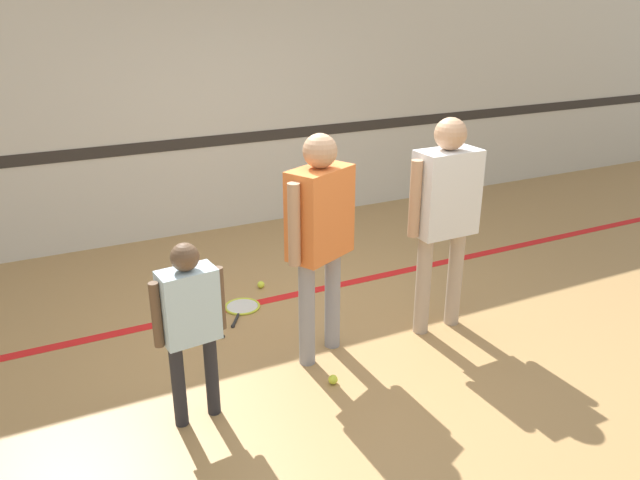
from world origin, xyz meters
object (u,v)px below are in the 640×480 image
object	(u,v)px
racket_second_spare	(186,331)
tennis_ball_near_instructor	(333,379)
person_student_left	(190,315)
person_instructor	(320,225)
racket_spare_on_floor	(242,307)
tennis_ball_by_spare_racket	(261,285)
person_student_right	(445,204)
tennis_ball_stray_left	(329,281)

from	to	relation	value
racket_second_spare	tennis_ball_near_instructor	bearing A→B (deg)	-16.25
person_student_left	person_instructor	bearing A→B (deg)	12.25
racket_spare_on_floor	racket_second_spare	bearing A→B (deg)	-38.17
racket_spare_on_floor	tennis_ball_by_spare_racket	size ratio (longest dim) A/B	7.94
person_student_left	tennis_ball_by_spare_racket	distance (m)	2.03
racket_second_spare	tennis_ball_near_instructor	distance (m)	1.36
person_student_left	tennis_ball_near_instructor	distance (m)	1.18
person_instructor	person_student_left	world-z (taller)	person_instructor
person_instructor	person_student_left	xyz separation A→B (m)	(-1.03, -0.34, -0.29)
racket_spare_on_floor	tennis_ball_near_instructor	world-z (taller)	tennis_ball_near_instructor
racket_second_spare	tennis_ball_near_instructor	world-z (taller)	tennis_ball_near_instructor
person_student_left	racket_second_spare	size ratio (longest dim) A/B	2.59
tennis_ball_near_instructor	person_student_right	bearing A→B (deg)	16.80
person_student_left	tennis_ball_stray_left	distance (m)	2.27
person_student_left	racket_second_spare	bearing A→B (deg)	73.09
person_instructor	racket_spare_on_floor	size ratio (longest dim) A/B	3.18
racket_second_spare	tennis_ball_stray_left	size ratio (longest dim) A/B	7.01
person_student_right	racket_spare_on_floor	distance (m)	1.95
person_student_right	racket_second_spare	world-z (taller)	person_student_right
racket_spare_on_floor	tennis_ball_stray_left	world-z (taller)	tennis_ball_stray_left
tennis_ball_by_spare_racket	tennis_ball_stray_left	world-z (taller)	same
racket_second_spare	person_instructor	bearing A→B (deg)	-1.33
tennis_ball_by_spare_racket	tennis_ball_stray_left	bearing A→B (deg)	-18.63
person_instructor	tennis_ball_by_spare_racket	distance (m)	1.60
person_student_right	tennis_ball_near_instructor	world-z (taller)	person_student_right
person_instructor	tennis_ball_by_spare_racket	world-z (taller)	person_instructor
tennis_ball_by_spare_racket	tennis_ball_stray_left	xyz separation A→B (m)	(0.60, -0.20, 0.00)
person_student_right	racket_second_spare	distance (m)	2.27
racket_second_spare	racket_spare_on_floor	bearing A→B (deg)	60.66
person_student_left	racket_second_spare	world-z (taller)	person_student_left
person_instructor	person_student_right	bearing A→B (deg)	-28.72
person_instructor	person_student_left	size ratio (longest dim) A/B	1.39
racket_spare_on_floor	tennis_ball_stray_left	xyz separation A→B (m)	(0.90, 0.10, 0.02)
racket_second_spare	tennis_ball_by_spare_racket	distance (m)	0.97
racket_spare_on_floor	tennis_ball_stray_left	size ratio (longest dim) A/B	7.94
person_instructor	racket_spare_on_floor	distance (m)	1.42
person_instructor	racket_second_spare	size ratio (longest dim) A/B	3.61
racket_second_spare	tennis_ball_by_spare_racket	world-z (taller)	tennis_ball_by_spare_racket
racket_spare_on_floor	tennis_ball_by_spare_racket	bearing A→B (deg)	168.10
person_student_right	tennis_ball_stray_left	bearing A→B (deg)	-70.59
person_student_right	person_instructor	bearing A→B (deg)	-4.00
person_student_left	tennis_ball_stray_left	size ratio (longest dim) A/B	18.16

